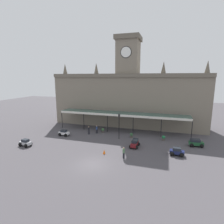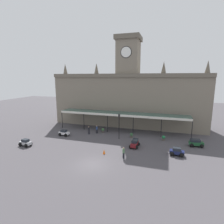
# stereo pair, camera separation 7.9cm
# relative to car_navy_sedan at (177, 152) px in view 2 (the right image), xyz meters

# --- Properties ---
(ground_plane) EXTENTS (140.00, 140.00, 0.00)m
(ground_plane) POSITION_rel_car_navy_sedan_xyz_m (-10.83, -6.31, -0.50)
(ground_plane) COLOR #484549
(station_building) EXTENTS (35.03, 6.92, 20.42)m
(station_building) POSITION_rel_car_navy_sedan_xyz_m (-10.83, 14.96, 6.30)
(station_building) COLOR slate
(station_building) RESTS_ON ground
(entrance_canopy) EXTENTS (27.50, 3.26, 4.03)m
(entrance_canopy) POSITION_rel_car_navy_sedan_xyz_m (-10.83, 9.27, 3.38)
(entrance_canopy) COLOR #38564C
(entrance_canopy) RESTS_ON ground
(car_navy_sedan) EXTENTS (2.10, 1.60, 1.19)m
(car_navy_sedan) POSITION_rel_car_navy_sedan_xyz_m (0.00, 0.00, 0.00)
(car_navy_sedan) COLOR #19214C
(car_navy_sedan) RESTS_ON ground
(car_silver_sedan) EXTENTS (2.14, 1.67, 1.19)m
(car_silver_sedan) POSITION_rel_car_navy_sedan_xyz_m (-24.20, -3.65, 0.00)
(car_silver_sedan) COLOR #B2B5BA
(car_silver_sedan) RESTS_ON ground
(car_maroon_estate) EXTENTS (1.62, 2.30, 1.27)m
(car_maroon_estate) POSITION_rel_car_navy_sedan_xyz_m (-6.54, 1.31, 0.06)
(car_maroon_estate) COLOR maroon
(car_maroon_estate) RESTS_ON ground
(car_green_estate) EXTENTS (2.32, 1.68, 1.27)m
(car_green_estate) POSITION_rel_car_navy_sedan_xyz_m (3.18, 4.62, 0.06)
(car_green_estate) COLOR #1E512D
(car_green_estate) RESTS_ON ground
(car_white_sedan) EXTENTS (2.07, 1.55, 1.19)m
(car_white_sedan) POSITION_rel_car_navy_sedan_xyz_m (-20.97, 3.03, 0.00)
(car_white_sedan) COLOR silver
(car_white_sedan) RESTS_ON ground
(pedestrian_near_entrance) EXTENTS (0.34, 0.34, 1.67)m
(pedestrian_near_entrance) POSITION_rel_car_navy_sedan_xyz_m (-7.31, -3.24, 0.41)
(pedestrian_near_entrance) COLOR black
(pedestrian_near_entrance) RESTS_ON ground
(pedestrian_crossing_forecourt) EXTENTS (0.34, 0.34, 1.67)m
(pedestrian_crossing_forecourt) POSITION_rel_car_navy_sedan_xyz_m (-16.61, 5.24, 0.41)
(pedestrian_crossing_forecourt) COLOR black
(pedestrian_crossing_forecourt) RESTS_ON ground
(pedestrian_beside_cars) EXTENTS (0.34, 0.34, 1.67)m
(pedestrian_beside_cars) POSITION_rel_car_navy_sedan_xyz_m (-15.35, 6.39, 0.41)
(pedestrian_beside_cars) COLOR black
(pedestrian_beside_cars) RESTS_ON ground
(victorian_lamppost) EXTENTS (0.30, 0.30, 4.88)m
(victorian_lamppost) POSITION_rel_car_navy_sedan_xyz_m (-10.07, 4.45, 2.53)
(victorian_lamppost) COLOR black
(victorian_lamppost) RESTS_ON ground
(traffic_cone) EXTENTS (0.40, 0.40, 0.69)m
(traffic_cone) POSITION_rel_car_navy_sedan_xyz_m (-10.48, -2.67, -0.16)
(traffic_cone) COLOR orange
(traffic_cone) RESTS_ON ground
(planter_by_canopy) EXTENTS (0.60, 0.60, 0.96)m
(planter_by_canopy) POSITION_rel_car_navy_sedan_xyz_m (-2.06, 5.97, -0.01)
(planter_by_canopy) COLOR #47423D
(planter_by_canopy) RESTS_ON ground
(planter_forecourt_centre) EXTENTS (0.60, 0.60, 0.96)m
(planter_forecourt_centre) POSITION_rel_car_navy_sedan_xyz_m (-14.30, 7.22, -0.01)
(planter_forecourt_centre) COLOR #47423D
(planter_forecourt_centre) RESTS_ON ground
(planter_near_kerb) EXTENTS (0.60, 0.60, 0.96)m
(planter_near_kerb) POSITION_rel_car_navy_sedan_xyz_m (-7.96, 5.74, -0.01)
(planter_near_kerb) COLOR #47423D
(planter_near_kerb) RESTS_ON ground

